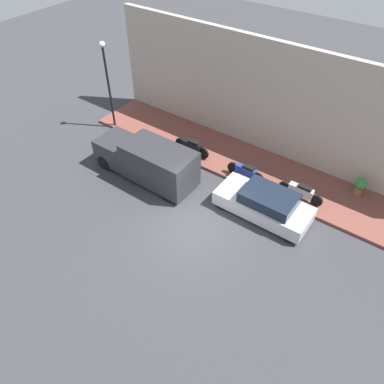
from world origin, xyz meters
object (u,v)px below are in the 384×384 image
parked_car (264,204)px  motorcycle_blue (246,171)px  motorcycle_black (192,146)px  delivery_van (146,160)px  scooter_silver (301,191)px  potted_plant (360,186)px  streetlamp (107,75)px

parked_car → motorcycle_blue: bearing=49.8°
motorcycle_blue → motorcycle_black: bearing=87.5°
delivery_van → motorcycle_blue: (2.50, -4.10, -0.41)m
delivery_van → scooter_silver: (2.74, -6.83, -0.43)m
motorcycle_black → potted_plant: 8.32m
streetlamp → delivery_van: bearing=-117.0°
scooter_silver → streetlamp: streetlamp is taller
motorcycle_blue → delivery_van: bearing=121.4°
parked_car → motorcycle_blue: (1.51, 1.78, -0.04)m
scooter_silver → motorcycle_blue: 2.74m
parked_car → potted_plant: 4.69m
delivery_van → streetlamp: streetlamp is taller
motorcycle_black → motorcycle_blue: size_ratio=1.06×
potted_plant → motorcycle_black: bearing=103.5°
motorcycle_blue → potted_plant: potted_plant is taller
delivery_van → motorcycle_blue: 4.82m
delivery_van → streetlamp: size_ratio=1.10×
parked_car → streetlamp: bearing=82.9°
scooter_silver → delivery_van: bearing=111.9°
delivery_van → parked_car: bearing=-80.4°
parked_car → delivery_van: size_ratio=0.79×
delivery_van → potted_plant: delivery_van is taller
potted_plant → delivery_van: bearing=117.3°
parked_car → motorcycle_blue: size_ratio=2.12×
motorcycle_blue → streetlamp: streetlamp is taller
delivery_van → motorcycle_blue: delivery_van is taller
parked_car → streetlamp: 10.76m
motorcycle_blue → streetlamp: bearing=91.4°
delivery_van → motorcycle_black: size_ratio=2.56×
parked_car → delivery_van: 5.98m
delivery_van → scooter_silver: size_ratio=2.51×
motorcycle_blue → potted_plant: (2.09, -4.79, 0.07)m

